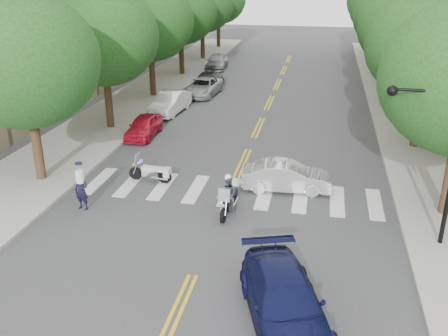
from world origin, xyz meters
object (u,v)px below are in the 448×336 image
(motorcycle_parked, at_px, (154,172))
(sedan_blue, at_px, (285,301))
(motorcycle_police, at_px, (228,196))
(officer_standing, at_px, (82,191))
(convertible, at_px, (287,177))

(motorcycle_parked, xyz_separation_m, sedan_blue, (6.73, -8.60, 0.25))
(motorcycle_police, relative_size, motorcycle_parked, 1.02)
(motorcycle_parked, relative_size, officer_standing, 1.25)
(motorcycle_police, xyz_separation_m, convertible, (2.12, 2.64, -0.11))
(motorcycle_parked, relative_size, sedan_blue, 0.42)
(sedan_blue, bearing_deg, officer_standing, 129.64)
(motorcycle_police, relative_size, officer_standing, 1.28)
(convertible, bearing_deg, sedan_blue, -179.69)
(convertible, bearing_deg, officer_standing, 109.42)
(motorcycle_police, bearing_deg, officer_standing, 10.55)
(motorcycle_police, distance_m, convertible, 3.39)
(motorcycle_police, bearing_deg, motorcycle_parked, -28.32)
(motorcycle_parked, height_order, officer_standing, officer_standing)
(sedan_blue, bearing_deg, motorcycle_police, 95.58)
(motorcycle_parked, bearing_deg, convertible, -82.62)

